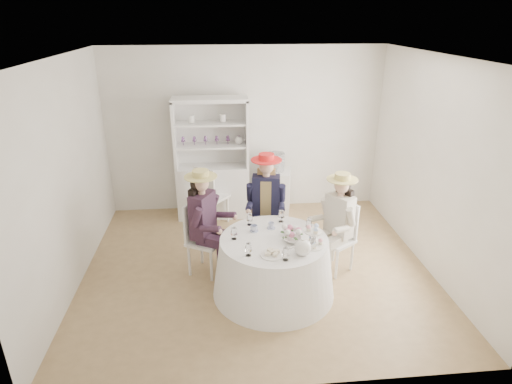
{
  "coord_description": "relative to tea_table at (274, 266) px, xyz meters",
  "views": [
    {
      "loc": [
        -0.47,
        -4.87,
        3.14
      ],
      "look_at": [
        0.0,
        0.1,
        1.05
      ],
      "focal_mm": 30.0,
      "sensor_mm": 36.0,
      "label": 1
    }
  ],
  "objects": [
    {
      "name": "cupcake_stand",
      "position": [
        0.41,
        -0.19,
        0.46
      ],
      "size": [
        0.26,
        0.26,
        0.25
      ],
      "rotation": [
        0.0,
        0.0,
        0.22
      ],
      "color": "white",
      "rests_on": "tea_table"
    },
    {
      "name": "teacup_b",
      "position": [
        -0.0,
        0.27,
        0.4
      ],
      "size": [
        0.07,
        0.07,
        0.07
      ],
      "primitive_type": "imported",
      "rotation": [
        0.0,
        0.0,
        -0.01
      ],
      "color": "white",
      "rests_on": "tea_table"
    },
    {
      "name": "spare_chair",
      "position": [
        -0.76,
        1.87,
        0.17
      ],
      "size": [
        0.58,
        0.58,
        0.99
      ],
      "rotation": [
        0.0,
        0.0,
        2.45
      ],
      "color": "silver",
      "rests_on": "ground"
    },
    {
      "name": "wall_back",
      "position": [
        -0.15,
        2.56,
        0.99
      ],
      "size": [
        4.5,
        0.0,
        4.5
      ],
      "primitive_type": "plane",
      "rotation": [
        1.57,
        0.0,
        0.0
      ],
      "color": "silver",
      "rests_on": "ground"
    },
    {
      "name": "guest_right",
      "position": [
        0.87,
        0.41,
        0.4
      ],
      "size": [
        0.58,
        0.55,
        1.35
      ],
      "rotation": [
        0.0,
        0.0,
        -0.96
      ],
      "color": "silver",
      "rests_on": "ground"
    },
    {
      "name": "table_teapot",
      "position": [
        0.26,
        -0.36,
        0.45
      ],
      "size": [
        0.26,
        0.19,
        0.2
      ],
      "rotation": [
        0.0,
        0.0,
        -0.18
      ],
      "color": "white",
      "rests_on": "tea_table"
    },
    {
      "name": "teacup_c",
      "position": [
        0.2,
        0.18,
        0.4
      ],
      "size": [
        0.09,
        0.09,
        0.06
      ],
      "primitive_type": "imported",
      "rotation": [
        0.0,
        0.0,
        0.17
      ],
      "color": "white",
      "rests_on": "tea_table"
    },
    {
      "name": "wall_left",
      "position": [
        -2.4,
        0.56,
        0.99
      ],
      "size": [
        0.0,
        4.5,
        4.5
      ],
      "primitive_type": "plane",
      "rotation": [
        1.57,
        0.0,
        1.57
      ],
      "color": "silver",
      "rests_on": "ground"
    },
    {
      "name": "flower_bowl",
      "position": [
        0.2,
        -0.09,
        0.39
      ],
      "size": [
        0.25,
        0.25,
        0.05
      ],
      "primitive_type": "imported",
      "rotation": [
        0.0,
        0.0,
        -0.32
      ],
      "color": "white",
      "rests_on": "tea_table"
    },
    {
      "name": "guest_mid",
      "position": [
        0.02,
        0.96,
        0.46
      ],
      "size": [
        0.54,
        0.56,
        1.45
      ],
      "rotation": [
        0.0,
        0.0,
        -0.15
      ],
      "color": "silver",
      "rests_on": "ground"
    },
    {
      "name": "hutch",
      "position": [
        -0.71,
        2.25,
        0.34
      ],
      "size": [
        1.33,
        0.87,
        1.97
      ],
      "rotation": [
        0.0,
        0.0,
        0.4
      ],
      "color": "silver",
      "rests_on": "ground"
    },
    {
      "name": "teacup_a",
      "position": [
        -0.21,
        0.21,
        0.4
      ],
      "size": [
        0.11,
        0.11,
        0.07
      ],
      "primitive_type": "imported",
      "rotation": [
        0.0,
        0.0,
        -0.24
      ],
      "color": "white",
      "rests_on": "tea_table"
    },
    {
      "name": "side_table",
      "position": [
        0.32,
        2.24,
        0.02
      ],
      "size": [
        0.58,
        0.58,
        0.76
      ],
      "primitive_type": "cube",
      "rotation": [
        0.0,
        0.0,
        -0.21
      ],
      "color": "silver",
      "rests_on": "ground"
    },
    {
      "name": "wall_front",
      "position": [
        -0.15,
        -1.44,
        0.99
      ],
      "size": [
        4.5,
        0.0,
        4.5
      ],
      "primitive_type": "plane",
      "rotation": [
        -1.57,
        0.0,
        0.0
      ],
      "color": "silver",
      "rests_on": "ground"
    },
    {
      "name": "guest_left",
      "position": [
        -0.81,
        0.51,
        0.44
      ],
      "size": [
        0.6,
        0.54,
        1.41
      ],
      "rotation": [
        0.0,
        0.0,
        1.08
      ],
      "color": "silver",
      "rests_on": "ground"
    },
    {
      "name": "wall_right",
      "position": [
        2.1,
        0.56,
        0.99
      ],
      "size": [
        0.0,
        4.5,
        4.5
      ],
      "primitive_type": "plane",
      "rotation": [
        1.57,
        0.0,
        -1.57
      ],
      "color": "silver",
      "rests_on": "ground"
    },
    {
      "name": "stemware_set",
      "position": [
        0.0,
        0.0,
        0.44
      ],
      "size": [
        0.98,
        0.98,
        0.15
      ],
      "color": "white",
      "rests_on": "tea_table"
    },
    {
      "name": "hatbox",
      "position": [
        0.32,
        2.24,
        0.55
      ],
      "size": [
        0.38,
        0.38,
        0.29
      ],
      "primitive_type": "cylinder",
      "rotation": [
        0.0,
        0.0,
        0.39
      ],
      "color": "black",
      "rests_on": "side_table"
    },
    {
      "name": "tea_table",
      "position": [
        0.0,
        0.0,
        0.0
      ],
      "size": [
        1.46,
        1.46,
        0.73
      ],
      "rotation": [
        0.0,
        0.0,
        -0.01
      ],
      "color": "white",
      "rests_on": "ground"
    },
    {
      "name": "ceiling",
      "position": [
        -0.15,
        0.56,
        2.34
      ],
      "size": [
        4.5,
        4.5,
        0.0
      ],
      "primitive_type": "plane",
      "rotation": [
        3.14,
        0.0,
        0.0
      ],
      "color": "white",
      "rests_on": "wall_back"
    },
    {
      "name": "ground",
      "position": [
        -0.15,
        0.56,
        -0.36
      ],
      "size": [
        4.5,
        4.5,
        0.0
      ],
      "primitive_type": "plane",
      "color": "olive",
      "rests_on": "ground"
    },
    {
      "name": "sandwich_plate",
      "position": [
        -0.07,
        -0.35,
        0.38
      ],
      "size": [
        0.26,
        0.26,
        0.06
      ],
      "rotation": [
        0.0,
        0.0,
        0.04
      ],
      "color": "white",
      "rests_on": "tea_table"
    },
    {
      "name": "flower_arrangement",
      "position": [
        0.2,
        0.0,
        0.46
      ],
      "size": [
        0.19,
        0.19,
        0.07
      ],
      "rotation": [
        0.0,
        0.0,
        0.36
      ],
      "color": "#D3698F",
      "rests_on": "tea_table"
    }
  ]
}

